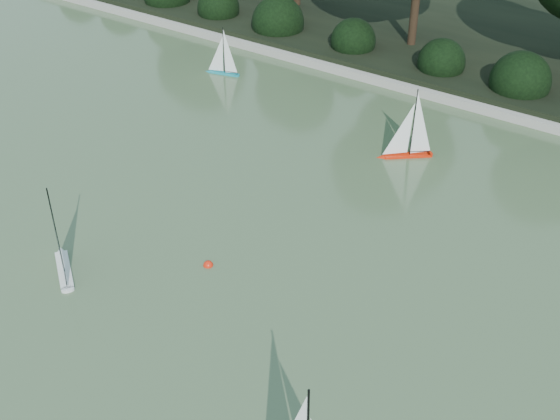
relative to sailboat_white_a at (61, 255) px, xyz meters
The scene contains 8 objects.
ground 3.36m from the sailboat_white_a, ahead, with size 80.00×80.00×0.00m, color #3A4F2F.
pond_coping 9.22m from the sailboat_white_a, 68.87° to the left, with size 40.00×0.35×0.18m, color gray.
far_bank 13.03m from the sailboat_white_a, 75.22° to the left, with size 40.00×8.00×0.30m, color black.
shrub_hedge 10.07m from the sailboat_white_a, 70.71° to the left, with size 29.10×1.10×1.10m.
sailboat_white_a is the anchor object (origin of this frame).
sailboat_orange 6.42m from the sailboat_white_a, 66.90° to the left, with size 0.90×0.80×1.46m.
sailboat_teal 7.45m from the sailboat_white_a, 111.55° to the left, with size 0.87×0.35×1.20m.
race_buoy 2.14m from the sailboat_white_a, 37.40° to the left, with size 0.15×0.15×0.15m, color red.
Camera 1 is at (3.98, -4.31, 6.49)m, focal length 45.00 mm.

